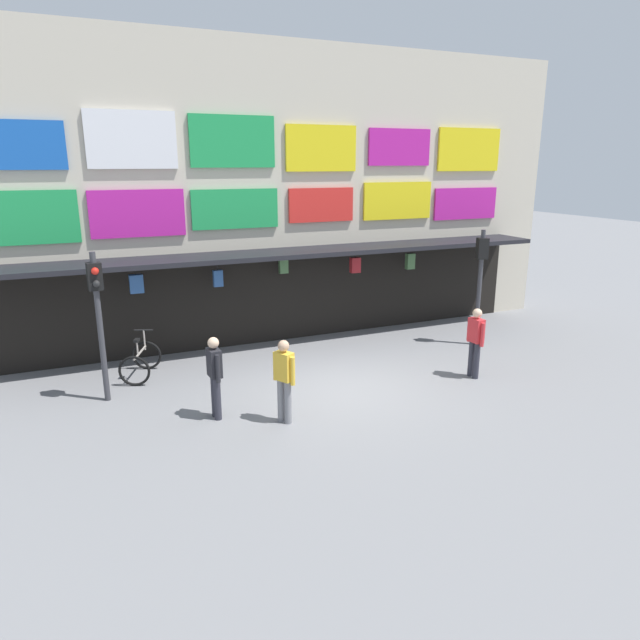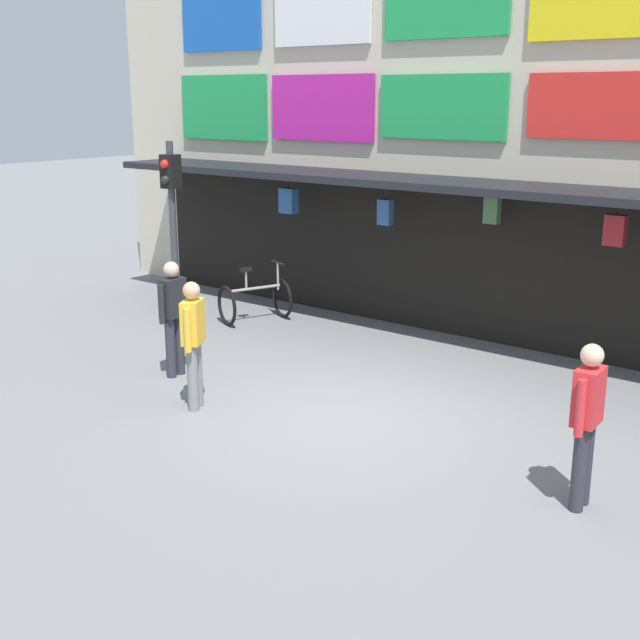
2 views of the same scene
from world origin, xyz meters
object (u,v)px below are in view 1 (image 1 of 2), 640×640
pedestrian_in_blue (284,377)px  pedestrian_in_black (215,373)px  traffic_light_near (98,303)px  pedestrian_in_green (475,339)px  traffic_light_far (481,269)px  bicycle_parked (141,361)px

pedestrian_in_blue → pedestrian_in_black: 1.38m
traffic_light_near → pedestrian_in_green: (8.05, -2.02, -1.19)m
pedestrian_in_green → traffic_light_near: bearing=165.9°
pedestrian_in_black → traffic_light_far: bearing=13.1°
pedestrian_in_blue → traffic_light_far: bearing=20.9°
pedestrian_in_blue → pedestrian_in_green: 4.95m
traffic_light_near → pedestrian_in_blue: bearing=-38.8°
bicycle_parked → pedestrian_in_black: (1.11, -2.91, 0.55)m
traffic_light_far → pedestrian_in_blue: size_ratio=1.90×
bicycle_parked → traffic_light_far: bearing=-7.1°
traffic_light_near → traffic_light_far: (9.73, 0.02, 0.00)m
pedestrian_in_black → pedestrian_in_green: same height
traffic_light_far → pedestrian_in_black: bearing=-166.9°
traffic_light_near → pedestrian_in_blue: traffic_light_near is taller
pedestrian_in_black → bicycle_parked: bearing=110.9°
pedestrian_in_green → traffic_light_far: bearing=50.5°
traffic_light_far → bicycle_parked: bearing=172.9°
pedestrian_in_blue → pedestrian_in_green: same height
traffic_light_near → pedestrian_in_green: 8.38m
bicycle_parked → pedestrian_in_blue: pedestrian_in_blue is taller
traffic_light_far → bicycle_parked: size_ratio=2.38×
pedestrian_in_black → pedestrian_in_blue: bearing=-31.4°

